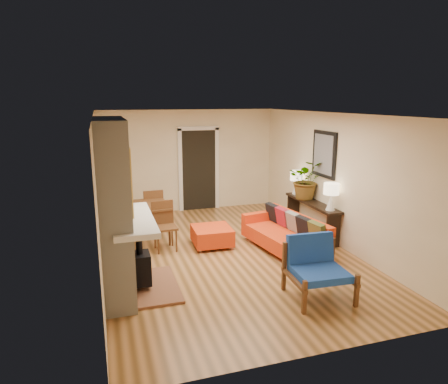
{
  "coord_description": "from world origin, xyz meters",
  "views": [
    {
      "loc": [
        -2.17,
        -6.77,
        2.85
      ],
      "look_at": [
        0.0,
        0.2,
        1.15
      ],
      "focal_mm": 32.0,
      "sensor_mm": 36.0,
      "label": 1
    }
  ],
  "objects_px": {
    "sofa": "(287,234)",
    "lamp_far": "(297,180)",
    "ottoman": "(212,235)",
    "dining_table": "(154,211)",
    "blue_chair": "(316,264)",
    "lamp_near": "(331,193)",
    "console_table": "(312,208)",
    "houseplant": "(307,179)"
  },
  "relations": [
    {
      "from": "console_table",
      "to": "lamp_far",
      "type": "xyz_separation_m",
      "value": [
        0.0,
        0.74,
        0.49
      ]
    },
    {
      "from": "console_table",
      "to": "ottoman",
      "type": "bearing_deg",
      "value": -178.97
    },
    {
      "from": "blue_chair",
      "to": "lamp_far",
      "type": "distance_m",
      "value": 3.51
    },
    {
      "from": "sofa",
      "to": "blue_chair",
      "type": "distance_m",
      "value": 1.81
    },
    {
      "from": "sofa",
      "to": "console_table",
      "type": "height_order",
      "value": "sofa"
    },
    {
      "from": "lamp_near",
      "to": "lamp_far",
      "type": "relative_size",
      "value": 1.0
    },
    {
      "from": "console_table",
      "to": "houseplant",
      "type": "xyz_separation_m",
      "value": [
        -0.01,
        0.26,
        0.58
      ]
    },
    {
      "from": "console_table",
      "to": "blue_chair",
      "type": "bearing_deg",
      "value": -118.2
    },
    {
      "from": "dining_table",
      "to": "lamp_far",
      "type": "height_order",
      "value": "lamp_far"
    },
    {
      "from": "ottoman",
      "to": "dining_table",
      "type": "distance_m",
      "value": 1.31
    },
    {
      "from": "ottoman",
      "to": "dining_table",
      "type": "relative_size",
      "value": 0.44
    },
    {
      "from": "blue_chair",
      "to": "ottoman",
      "type": "bearing_deg",
      "value": 110.73
    },
    {
      "from": "lamp_near",
      "to": "sofa",
      "type": "bearing_deg",
      "value": -179.58
    },
    {
      "from": "sofa",
      "to": "blue_chair",
      "type": "bearing_deg",
      "value": -102.99
    },
    {
      "from": "ottoman",
      "to": "dining_table",
      "type": "bearing_deg",
      "value": 146.17
    },
    {
      "from": "blue_chair",
      "to": "lamp_far",
      "type": "xyz_separation_m",
      "value": [
        1.32,
        3.2,
        0.58
      ]
    },
    {
      "from": "sofa",
      "to": "lamp_far",
      "type": "distance_m",
      "value": 1.86
    },
    {
      "from": "blue_chair",
      "to": "console_table",
      "type": "height_order",
      "value": "blue_chair"
    },
    {
      "from": "console_table",
      "to": "lamp_near",
      "type": "xyz_separation_m",
      "value": [
        0.0,
        -0.7,
        0.49
      ]
    },
    {
      "from": "ottoman",
      "to": "lamp_near",
      "type": "xyz_separation_m",
      "value": [
        2.23,
        -0.66,
        0.84
      ]
    },
    {
      "from": "blue_chair",
      "to": "houseplant",
      "type": "height_order",
      "value": "houseplant"
    },
    {
      "from": "sofa",
      "to": "console_table",
      "type": "relative_size",
      "value": 1.09
    },
    {
      "from": "sofa",
      "to": "lamp_far",
      "type": "xyz_separation_m",
      "value": [
        0.91,
        1.45,
        0.73
      ]
    },
    {
      "from": "dining_table",
      "to": "sofa",
      "type": "bearing_deg",
      "value": -29.93
    },
    {
      "from": "blue_chair",
      "to": "dining_table",
      "type": "bearing_deg",
      "value": 122.07
    },
    {
      "from": "dining_table",
      "to": "lamp_near",
      "type": "relative_size",
      "value": 3.27
    },
    {
      "from": "console_table",
      "to": "houseplant",
      "type": "distance_m",
      "value": 0.64
    },
    {
      "from": "blue_chair",
      "to": "lamp_near",
      "type": "height_order",
      "value": "lamp_near"
    },
    {
      "from": "lamp_far",
      "to": "houseplant",
      "type": "height_order",
      "value": "houseplant"
    },
    {
      "from": "blue_chair",
      "to": "houseplant",
      "type": "xyz_separation_m",
      "value": [
        1.31,
        2.72,
        0.68
      ]
    },
    {
      "from": "sofa",
      "to": "lamp_near",
      "type": "xyz_separation_m",
      "value": [
        0.91,
        0.01,
        0.73
      ]
    },
    {
      "from": "dining_table",
      "to": "lamp_near",
      "type": "xyz_separation_m",
      "value": [
        3.27,
        -1.35,
        0.45
      ]
    },
    {
      "from": "lamp_near",
      "to": "lamp_far",
      "type": "xyz_separation_m",
      "value": [
        0.0,
        1.44,
        0.0
      ]
    },
    {
      "from": "blue_chair",
      "to": "console_table",
      "type": "relative_size",
      "value": 0.48
    },
    {
      "from": "ottoman",
      "to": "dining_table",
      "type": "height_order",
      "value": "dining_table"
    },
    {
      "from": "houseplant",
      "to": "blue_chair",
      "type": "bearing_deg",
      "value": -115.69
    },
    {
      "from": "blue_chair",
      "to": "lamp_near",
      "type": "xyz_separation_m",
      "value": [
        1.32,
        1.76,
        0.58
      ]
    },
    {
      "from": "dining_table",
      "to": "houseplant",
      "type": "bearing_deg",
      "value": -6.86
    },
    {
      "from": "dining_table",
      "to": "console_table",
      "type": "xyz_separation_m",
      "value": [
        3.27,
        -0.65,
        -0.04
      ]
    },
    {
      "from": "console_table",
      "to": "houseplant",
      "type": "height_order",
      "value": "houseplant"
    },
    {
      "from": "blue_chair",
      "to": "dining_table",
      "type": "distance_m",
      "value": 3.67
    },
    {
      "from": "sofa",
      "to": "ottoman",
      "type": "distance_m",
      "value": 1.48
    }
  ]
}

